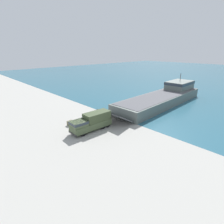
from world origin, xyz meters
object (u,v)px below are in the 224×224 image
(soldier_on_ramp, at_px, (86,119))
(mooring_bollard, at_px, (104,111))
(military_truck, at_px, (92,122))
(cargo_crate, at_px, (70,123))
(landing_craft, at_px, (164,96))

(soldier_on_ramp, height_order, mooring_bollard, soldier_on_ramp)
(soldier_on_ramp, distance_m, mooring_bollard, 7.01)
(military_truck, bearing_deg, cargo_crate, -67.88)
(cargo_crate, bearing_deg, landing_craft, 80.05)
(soldier_on_ramp, bearing_deg, cargo_crate, -159.19)
(landing_craft, distance_m, military_truck, 25.92)
(military_truck, relative_size, cargo_crate, 7.72)
(soldier_on_ramp, height_order, cargo_crate, soldier_on_ramp)
(military_truck, bearing_deg, mooring_bollard, -143.96)
(mooring_bollard, bearing_deg, landing_craft, 74.00)
(soldier_on_ramp, xyz_separation_m, cargo_crate, (-1.49, -2.75, -0.55))
(military_truck, height_order, soldier_on_ramp, military_truck)
(military_truck, distance_m, mooring_bollard, 9.40)
(military_truck, xyz_separation_m, cargo_crate, (-4.81, -1.73, -1.21))
(military_truck, xyz_separation_m, soldier_on_ramp, (-3.32, 1.02, -0.66))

